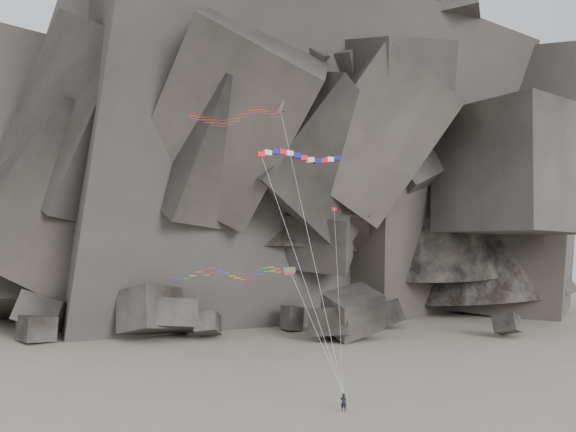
{
  "coord_description": "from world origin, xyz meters",
  "views": [
    {
      "loc": [
        -7.1,
        -54.56,
        15.74
      ],
      "look_at": [
        -2.03,
        6.0,
        17.87
      ],
      "focal_mm": 35.0,
      "sensor_mm": 36.0,
      "label": 1
    }
  ],
  "objects": [
    {
      "name": "banner_kite",
      "position": [
        -1.27,
        1.08,
        23.58
      ],
      "size": [
        8.78,
        7.35,
        22.84
      ],
      "rotation": [
        0.0,
        0.0,
        0.33
      ],
      "color": "red",
      "rests_on": "ground"
    },
    {
      "name": "ground",
      "position": [
        0.0,
        0.0,
        0.0
      ],
      "size": [
        260.0,
        260.0,
        0.0
      ],
      "primitive_type": "plane",
      "color": "gray",
      "rests_on": "ground"
    },
    {
      "name": "pennant_kite",
      "position": [
        2.4,
        1.23,
        14.59
      ],
      "size": [
        0.67,
        7.33,
        17.18
      ],
      "rotation": [
        0.0,
        0.0,
        0.23
      ],
      "color": "red",
      "rests_on": "ground"
    },
    {
      "name": "kite_flyer",
      "position": [
        2.11,
        -4.35,
        0.91
      ],
      "size": [
        0.76,
        0.65,
        1.83
      ],
      "primitive_type": "imported",
      "rotation": [
        0.0,
        0.0,
        2.71
      ],
      "color": "black",
      "rests_on": "ground"
    },
    {
      "name": "boulder_field",
      "position": [
        -12.07,
        32.95,
        2.4
      ],
      "size": [
        78.03,
        18.75,
        9.3
      ],
      "color": "#47423F",
      "rests_on": "ground"
    },
    {
      "name": "headland",
      "position": [
        0.0,
        70.0,
        42.0
      ],
      "size": [
        110.0,
        70.0,
        84.0
      ],
      "primitive_type": null,
      "color": "#4E4540",
      "rests_on": "ground"
    },
    {
      "name": "delta_kite",
      "position": [
        -8.29,
        5.98,
        28.72
      ],
      "size": [
        15.35,
        10.94,
        29.12
      ],
      "rotation": [
        0.0,
        0.0,
        0.26
      ],
      "color": "red",
      "rests_on": "ground"
    },
    {
      "name": "parafoil_kite",
      "position": [
        -8.35,
        -1.81,
        12.25
      ],
      "size": [
        16.08,
        3.48,
        11.3
      ],
      "rotation": [
        0.0,
        0.0,
        -0.13
      ],
      "color": "#C2E10C",
      "rests_on": "ground"
    }
  ]
}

